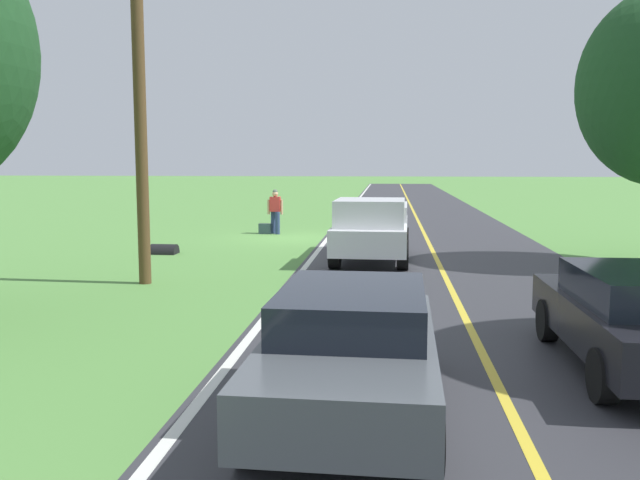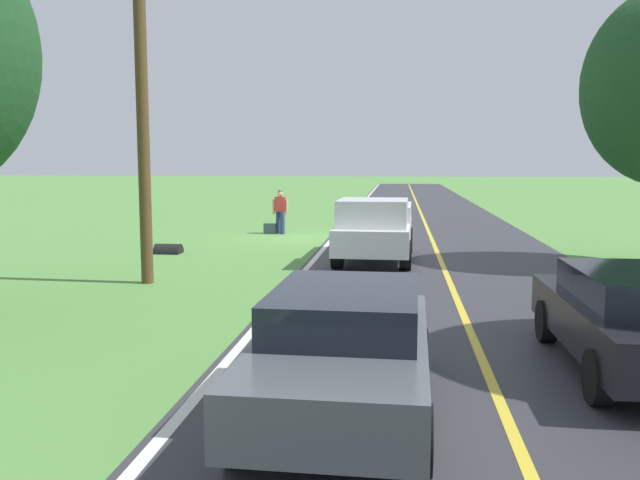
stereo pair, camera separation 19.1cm
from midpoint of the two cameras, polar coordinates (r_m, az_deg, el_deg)
ground_plane at (r=25.08m, az=-2.63°, el=0.18°), size 200.00×200.00×0.00m
road_surface at (r=24.84m, az=8.85°, el=0.05°), size 7.64×120.00×0.00m
lane_edge_line at (r=24.91m, az=0.46°, el=0.16°), size 0.16×117.60×0.00m
lane_centre_line at (r=24.84m, az=8.85°, el=0.06°), size 0.14×117.60×0.00m
hitchhiker_walking at (r=26.43m, az=-4.01°, el=2.65°), size 0.62×0.52×1.75m
suitcase_carried at (r=26.50m, az=-4.92°, el=0.96°), size 0.46×0.21×0.41m
pickup_truck_passing at (r=19.16m, az=4.12°, el=1.05°), size 2.22×5.45×1.82m
sedan_ahead_same_lane at (r=7.72m, az=1.96°, el=-9.08°), size 2.02×4.45×1.41m
sedan_mid_oncoming at (r=10.13m, az=24.87°, el=-5.88°), size 1.94×4.40×1.41m
utility_pole_roadside at (r=16.12m, az=-15.36°, el=10.85°), size 0.28×0.28×8.16m
drainage_culvert at (r=21.35m, az=-13.32°, el=-1.14°), size 0.80×0.60×0.60m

